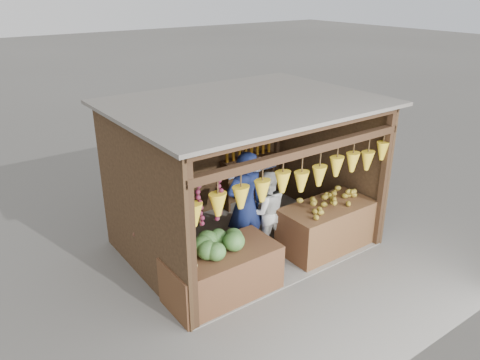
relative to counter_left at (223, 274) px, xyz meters
The scene contains 12 objects.
ground 1.63m from the counter_left, 41.27° to the left, with size 80.00×80.00×0.00m, color #514F49.
stall_structure 2.01m from the counter_left, 40.90° to the left, with size 4.30×3.30×2.66m.
back_shelf 3.28m from the counter_left, 46.10° to the left, with size 1.25×0.32×1.32m.
counter_left is the anchor object (origin of this frame).
counter_right 2.28m from the counter_left, ahead, with size 1.70×0.85×0.84m, color #4F2D1A.
stool 1.37m from the counter_left, 114.48° to the left, with size 0.36×0.36×0.33m, color black.
man_standing 1.37m from the counter_left, 37.68° to the left, with size 0.70×0.46×1.92m, color #141E4B.
woman_standing 1.60m from the counter_left, 25.90° to the left, with size 0.72×0.56×1.49m, color silver.
vendor_seated 1.46m from the counter_left, 114.48° to the left, with size 0.57×0.37×1.18m, color #542F21.
melon_pile 0.54m from the counter_left, 136.47° to the left, with size 1.00×0.50×0.32m, color #144C18, non-canonical shape.
tanfruit_pile 0.77m from the counter_left, behind, with size 0.34×0.40×0.13m, color #9C8F48, non-canonical shape.
mango_pile 2.38m from the counter_left, ahead, with size 1.40×0.64×0.22m, color #B56818, non-canonical shape.
Camera 1 is at (-4.47, -6.03, 4.45)m, focal length 35.00 mm.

